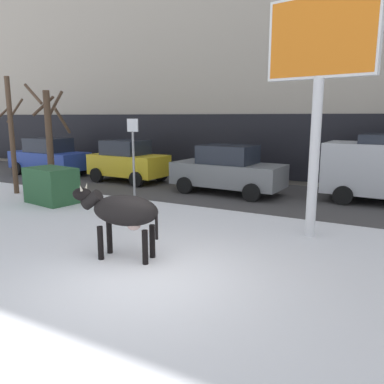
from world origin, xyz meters
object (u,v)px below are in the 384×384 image
car_blue_sedan (49,157)px  bare_tree_right_lot (11,134)px  billboard (321,52)px  car_yellow_hatchback (128,161)px  pedestrian_near_billboard (234,161)px  dumpster (51,185)px  street_sign (133,152)px  car_grey_sedan (228,170)px  cow_black (122,212)px  bare_tree_far_back (49,135)px

car_blue_sedan → bare_tree_right_lot: bare_tree_right_lot is taller
bare_tree_right_lot → billboard: bearing=-0.8°
car_yellow_hatchback → car_blue_sedan: bearing=-177.9°
car_yellow_hatchback → bare_tree_right_lot: (-2.15, -4.18, 1.32)m
billboard → pedestrian_near_billboard: bearing=124.7°
car_blue_sedan → dumpster: size_ratio=2.52×
bare_tree_right_lot → street_sign: bare_tree_right_lot is taller
bare_tree_right_lot → street_sign: 4.90m
car_grey_sedan → car_blue_sedan: bearing=178.9°
car_grey_sedan → cow_black: bearing=-83.5°
car_grey_sedan → street_sign: size_ratio=1.52×
car_grey_sedan → bare_tree_far_back: bearing=-155.9°
car_blue_sedan → bare_tree_far_back: (3.53, -3.00, 1.30)m
dumpster → street_sign: street_sign is taller
bare_tree_far_back → pedestrian_near_billboard: bearing=49.5°
cow_black → bare_tree_right_lot: bare_tree_right_lot is taller
billboard → car_grey_sedan: billboard is taller
bare_tree_right_lot → dumpster: 3.08m
cow_black → pedestrian_near_billboard: pedestrian_near_billboard is taller
car_yellow_hatchback → street_sign: 3.98m
car_yellow_hatchback → car_grey_sedan: (5.01, -0.37, -0.02)m
car_blue_sedan → street_sign: bearing=-20.7°
bare_tree_right_lot → car_yellow_hatchback: bearing=62.8°
billboard → car_blue_sedan: bearing=163.1°
street_sign → bare_tree_far_back: bearing=-176.7°
car_yellow_hatchback → pedestrian_near_billboard: bearing=36.5°
cow_black → car_grey_sedan: (-0.84, 7.37, -0.09)m
car_grey_sedan → pedestrian_near_billboard: 3.44m
billboard → car_blue_sedan: 14.74m
car_yellow_hatchback → street_sign: (2.56, -2.96, 0.74)m
car_grey_sedan → dumpster: (-4.61, -4.35, -0.31)m
bare_tree_far_back → street_sign: size_ratio=1.46×
cow_black → car_blue_sedan: (-10.65, 7.55, -0.09)m
car_grey_sedan → dumpster: car_grey_sedan is taller
car_blue_sedan → car_grey_sedan: same height
billboard → bare_tree_far_back: 10.47m
cow_black → bare_tree_far_back: size_ratio=0.47×
cow_black → car_grey_sedan: bearing=96.5°
car_grey_sedan → street_sign: 3.65m
billboard → car_yellow_hatchback: size_ratio=1.55×
cow_black → car_yellow_hatchback: bearing=127.1°
billboard → pedestrian_near_billboard: 9.44m
bare_tree_far_back → car_grey_sedan: bearing=24.1°
pedestrian_near_billboard → bare_tree_far_back: size_ratio=0.42×
pedestrian_near_billboard → dumpster: (-3.51, -7.61, -0.28)m
car_yellow_hatchback → dumpster: bearing=-85.1°
car_grey_sedan → bare_tree_far_back: (-6.27, -2.81, 1.30)m
car_yellow_hatchback → pedestrian_near_billboard: car_yellow_hatchback is taller
car_blue_sedan → car_yellow_hatchback: bearing=2.1°
cow_black → car_grey_sedan: car_grey_sedan is taller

